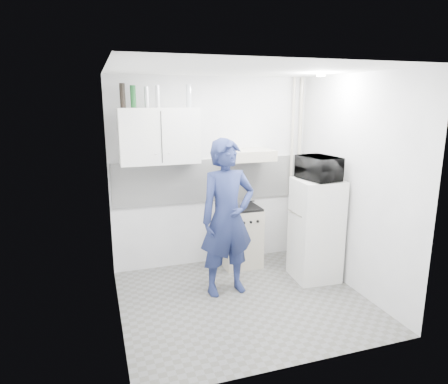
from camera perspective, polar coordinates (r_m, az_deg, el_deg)
name	(u,v)px	position (r m, az deg, el deg)	size (l,w,h in m)	color
floor	(244,300)	(4.86, 2.81, -15.17)	(2.80, 2.80, 0.00)	#53524B
ceiling	(246,69)	(4.29, 3.22, 17.08)	(2.80, 2.80, 0.00)	white
wall_back	(212,173)	(5.55, -1.66, 2.73)	(2.80, 2.80, 0.00)	white
wall_left	(114,203)	(4.11, -15.50, -1.48)	(2.60, 2.60, 0.00)	white
wall_right	(353,184)	(5.06, 17.94, 1.06)	(2.60, 2.60, 0.00)	white
person	(227,218)	(4.71, 0.47, -3.73)	(0.68, 0.45, 1.87)	navy
stove	(240,237)	(5.66, 2.32, -6.39)	(0.52, 0.52, 0.83)	beige
fridge	(316,230)	(5.30, 12.96, -5.28)	(0.55, 0.55, 1.32)	white
stove_top	(240,207)	(5.53, 2.36, -2.20)	(0.50, 0.50, 0.03)	black
saucepan	(239,204)	(5.45, 2.21, -1.75)	(0.17, 0.17, 0.09)	silver
microwave	(319,168)	(5.11, 13.42, 3.34)	(0.36, 0.53, 0.29)	black
bottle_a	(122,96)	(5.08, -14.30, 13.21)	(0.07, 0.07, 0.29)	black
bottle_b	(133,97)	(5.09, -12.86, 13.16)	(0.07, 0.07, 0.27)	#144C1E
bottle_c	(147,97)	(5.11, -10.98, 13.16)	(0.06, 0.06, 0.25)	silver
bottle_d	(158,97)	(5.12, -9.46, 13.30)	(0.06, 0.06, 0.27)	silver
bottle_e	(189,96)	(5.20, -5.06, 13.50)	(0.07, 0.07, 0.28)	#B2B7BC
upper_cabinet	(159,136)	(5.15, -9.24, 7.92)	(1.00, 0.35, 0.70)	white
range_hood	(249,155)	(5.43, 3.66, 5.35)	(0.60, 0.50, 0.14)	beige
backsplash	(213,180)	(5.56, -1.61, 1.69)	(2.74, 0.03, 0.60)	white
pipe_a	(299,169)	(5.98, 10.60, 3.26)	(0.05, 0.05, 2.60)	beige
pipe_b	(291,169)	(5.92, 9.58, 3.21)	(0.04, 0.04, 2.60)	beige
ceiling_spot_fixture	(321,75)	(4.91, 13.68, 15.89)	(0.10, 0.10, 0.02)	white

